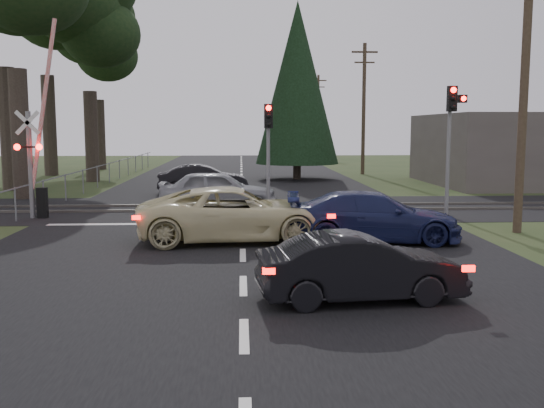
{
  "coord_description": "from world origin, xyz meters",
  "views": [
    {
      "loc": [
        -0.03,
        -12.09,
        3.21
      ],
      "look_at": [
        0.75,
        3.1,
        1.3
      ],
      "focal_mm": 40.0,
      "sensor_mm": 36.0,
      "label": 1
    }
  ],
  "objects": [
    {
      "name": "fence_left",
      "position": [
        -7.8,
        22.5,
        0.0
      ],
      "size": [
        0.1,
        36.0,
        1.2
      ],
      "primitive_type": null,
      "color": "slate",
      "rests_on": "ground"
    },
    {
      "name": "crossing_signal",
      "position": [
        -7.27,
        9.79,
        2.06
      ],
      "size": [
        1.62,
        0.38,
        6.96
      ],
      "color": "slate",
      "rests_on": "ground"
    },
    {
      "name": "utility_pole_mid",
      "position": [
        8.5,
        30.0,
        4.73
      ],
      "size": [
        1.8,
        0.26,
        9.0
      ],
      "color": "#4C3D2D",
      "rests_on": "ground"
    },
    {
      "name": "blue_sedan",
      "position": [
        3.7,
        4.7,
        0.71
      ],
      "size": [
        5.03,
        2.36,
        1.42
      ],
      "primitive_type": "imported",
      "rotation": [
        0.0,
        0.0,
        1.49
      ],
      "color": "#181E48",
      "rests_on": "ground"
    },
    {
      "name": "dark_hatchback",
      "position": [
        2.17,
        -1.18,
        0.63
      ],
      "size": [
        3.92,
        1.71,
        1.25
      ],
      "primitive_type": "imported",
      "rotation": [
        0.0,
        0.0,
        1.67
      ],
      "color": "black",
      "rests_on": "ground"
    },
    {
      "name": "rail_corridor",
      "position": [
        0.0,
        12.0,
        0.01
      ],
      "size": [
        120.0,
        8.0,
        0.01
      ],
      "primitive_type": "cube",
      "color": "black",
      "rests_on": "ground"
    },
    {
      "name": "rail_far",
      "position": [
        0.0,
        12.8,
        0.05
      ],
      "size": [
        120.0,
        0.12,
        0.1
      ],
      "primitive_type": "cube",
      "color": "#59544C",
      "rests_on": "ground"
    },
    {
      "name": "road",
      "position": [
        0.0,
        10.0,
        0.01
      ],
      "size": [
        14.0,
        100.0,
        0.01
      ],
      "primitive_type": "cube",
      "color": "black",
      "rests_on": "ground"
    },
    {
      "name": "utility_pole_near",
      "position": [
        8.5,
        6.0,
        4.73
      ],
      "size": [
        1.8,
        0.26,
        9.0
      ],
      "color": "#4C3D2D",
      "rests_on": "ground"
    },
    {
      "name": "utility_pole_far",
      "position": [
        8.5,
        55.0,
        4.73
      ],
      "size": [
        1.8,
        0.26,
        9.0
      ],
      "color": "#4C3D2D",
      "rests_on": "ground"
    },
    {
      "name": "dark_car_far",
      "position": [
        -1.89,
        17.52,
        0.72
      ],
      "size": [
        4.44,
        1.82,
        1.43
      ],
      "primitive_type": "imported",
      "rotation": [
        0.0,
        0.0,
        1.64
      ],
      "color": "black",
      "rests_on": "ground"
    },
    {
      "name": "traffic_signal_center",
      "position": [
        1.0,
        10.68,
        2.81
      ],
      "size": [
        0.32,
        0.48,
        4.1
      ],
      "color": "slate",
      "rests_on": "ground"
    },
    {
      "name": "conifer_tree",
      "position": [
        3.5,
        26.0,
        5.99
      ],
      "size": [
        5.2,
        5.2,
        11.0
      ],
      "color": "#473D33",
      "rests_on": "ground"
    },
    {
      "name": "silver_car",
      "position": [
        -0.95,
        11.6,
        0.78
      ],
      "size": [
        4.61,
        1.86,
        1.57
      ],
      "primitive_type": "imported",
      "rotation": [
        0.0,
        0.0,
        1.57
      ],
      "color": "#919498",
      "rests_on": "ground"
    },
    {
      "name": "stop_line",
      "position": [
        0.0,
        8.2,
        0.01
      ],
      "size": [
        13.0,
        0.35,
        0.0
      ],
      "primitive_type": "cube",
      "color": "silver",
      "rests_on": "ground"
    },
    {
      "name": "euc_tree_c",
      "position": [
        -9.0,
        25.0,
        9.51
      ],
      "size": [
        6.0,
        6.0,
        13.2
      ],
      "color": "#473D33",
      "rests_on": "ground"
    },
    {
      "name": "euc_tree_e",
      "position": [
        -11.0,
        36.0,
        9.51
      ],
      "size": [
        6.0,
        6.0,
        13.2
      ],
      "color": "#473D33",
      "rests_on": "ground"
    },
    {
      "name": "traffic_signal_right",
      "position": [
        7.55,
        9.47,
        3.31
      ],
      "size": [
        0.68,
        0.48,
        4.7
      ],
      "color": "slate",
      "rests_on": "ground"
    },
    {
      "name": "ground",
      "position": [
        0.0,
        0.0,
        0.0
      ],
      "size": [
        120.0,
        120.0,
        0.0
      ],
      "primitive_type": "plane",
      "color": "#2B3D1B",
      "rests_on": "ground"
    },
    {
      "name": "rail_near",
      "position": [
        0.0,
        11.2,
        0.05
      ],
      "size": [
        120.0,
        0.12,
        0.1
      ],
      "primitive_type": "cube",
      "color": "#59544C",
      "rests_on": "ground"
    },
    {
      "name": "cream_coupe",
      "position": [
        -0.2,
        5.04,
        0.77
      ],
      "size": [
        5.71,
        2.96,
        1.54
      ],
      "primitive_type": "imported",
      "rotation": [
        0.0,
        0.0,
        1.64
      ],
      "color": "beige",
      "rests_on": "ground"
    }
  ]
}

